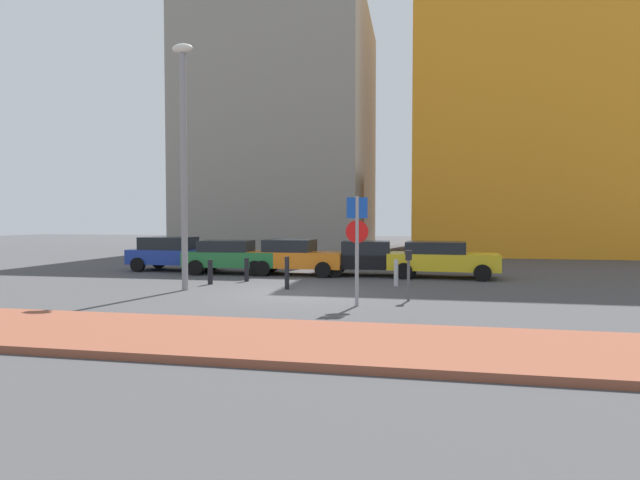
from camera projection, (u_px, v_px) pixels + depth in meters
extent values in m
plane|color=#424244|center=(297.00, 293.00, 15.45)|extent=(120.00, 120.00, 0.00)
cube|color=brown|center=(219.00, 337.00, 9.29)|extent=(40.00, 3.12, 0.14)
cube|color=#1E389E|center=(177.00, 256.00, 22.54)|extent=(4.13, 1.84, 0.65)
cube|color=black|center=(169.00, 243.00, 22.59)|extent=(2.24, 1.68, 0.56)
cylinder|color=black|center=(213.00, 262.00, 23.16)|extent=(0.64, 0.23, 0.64)
cylinder|color=black|center=(196.00, 266.00, 21.39)|extent=(0.64, 0.23, 0.64)
cylinder|color=black|center=(159.00, 261.00, 23.71)|extent=(0.64, 0.23, 0.64)
cylinder|color=black|center=(138.00, 265.00, 21.95)|extent=(0.64, 0.23, 0.64)
cube|color=#237238|center=(235.00, 259.00, 21.24)|extent=(4.29, 2.05, 0.64)
cube|color=black|center=(227.00, 246.00, 21.26)|extent=(2.23, 1.77, 0.47)
cylinder|color=black|center=(272.00, 265.00, 21.95)|extent=(0.65, 0.26, 0.64)
cylinder|color=black|center=(262.00, 269.00, 20.20)|extent=(0.65, 0.26, 0.64)
cylinder|color=black|center=(210.00, 264.00, 22.30)|extent=(0.65, 0.26, 0.64)
cylinder|color=black|center=(196.00, 268.00, 20.55)|extent=(0.65, 0.26, 0.64)
cube|color=orange|center=(295.00, 259.00, 20.83)|extent=(4.29, 1.94, 0.66)
cube|color=black|center=(290.00, 245.00, 20.86)|extent=(2.06, 1.71, 0.50)
cylinder|color=black|center=(332.00, 266.00, 21.36)|extent=(0.65, 0.25, 0.64)
cylinder|color=black|center=(323.00, 270.00, 19.65)|extent=(0.65, 0.25, 0.64)
cylinder|color=black|center=(269.00, 265.00, 22.03)|extent=(0.65, 0.25, 0.64)
cylinder|color=black|center=(255.00, 268.00, 20.32)|extent=(0.65, 0.25, 0.64)
cube|color=black|center=(372.00, 261.00, 20.39)|extent=(4.37, 1.87, 0.56)
cube|color=black|center=(366.00, 248.00, 20.40)|extent=(2.00, 1.63, 0.55)
cylinder|color=black|center=(407.00, 267.00, 21.02)|extent=(0.65, 0.25, 0.64)
cylinder|color=black|center=(408.00, 271.00, 19.35)|extent=(0.65, 0.25, 0.64)
cylinder|color=black|center=(339.00, 266.00, 21.45)|extent=(0.65, 0.25, 0.64)
cylinder|color=black|center=(334.00, 269.00, 19.78)|extent=(0.65, 0.25, 0.64)
cube|color=gold|center=(443.00, 261.00, 19.71)|extent=(4.40, 2.11, 0.65)
cube|color=black|center=(436.00, 247.00, 19.77)|extent=(2.41, 1.83, 0.46)
cylinder|color=black|center=(480.00, 268.00, 20.24)|extent=(0.65, 0.26, 0.64)
cylinder|color=black|center=(482.00, 273.00, 18.47)|extent=(0.65, 0.26, 0.64)
cylinder|color=black|center=(408.00, 267.00, 20.98)|extent=(0.65, 0.26, 0.64)
cylinder|color=black|center=(404.00, 271.00, 19.21)|extent=(0.65, 0.26, 0.64)
cylinder|color=gray|center=(357.00, 251.00, 13.05)|extent=(0.10, 0.10, 2.91)
cube|color=#1447B7|center=(357.00, 208.00, 13.01)|extent=(0.55, 0.14, 0.55)
cylinder|color=red|center=(357.00, 232.00, 13.03)|extent=(0.59, 0.14, 0.60)
cylinder|color=#4C4C51|center=(408.00, 281.00, 13.92)|extent=(0.08, 0.08, 1.16)
cube|color=black|center=(409.00, 255.00, 13.90)|extent=(0.18, 0.14, 0.28)
cylinder|color=gray|center=(184.00, 173.00, 16.00)|extent=(0.20, 0.20, 7.66)
ellipsoid|color=silver|center=(183.00, 49.00, 15.85)|extent=(0.70, 0.36, 0.30)
cylinder|color=#B7B7BC|center=(396.00, 273.00, 17.14)|extent=(0.15, 0.15, 0.92)
cylinder|color=black|center=(287.00, 273.00, 16.36)|extent=(0.15, 0.15, 1.08)
cylinder|color=black|center=(210.00, 272.00, 17.63)|extent=(0.18, 0.18, 0.88)
cylinder|color=black|center=(247.00, 270.00, 18.49)|extent=(0.17, 0.17, 0.88)
cube|color=orange|center=(525.00, 79.00, 37.05)|extent=(16.57, 16.86, 25.91)
cube|color=gray|center=(288.00, 132.00, 37.97)|extent=(12.30, 15.18, 18.26)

